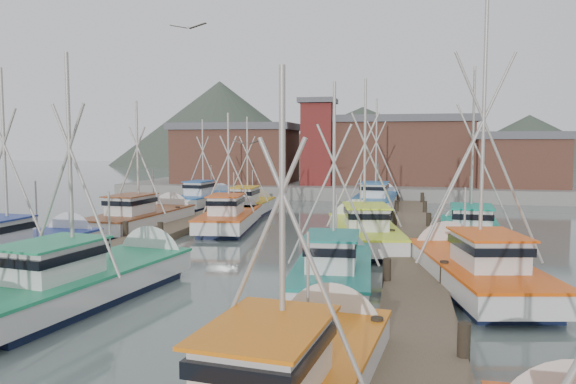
% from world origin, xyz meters
% --- Properties ---
extents(ground, '(260.00, 260.00, 0.00)m').
position_xyz_m(ground, '(0.00, 0.00, 0.00)').
color(ground, '#465451').
rests_on(ground, ground).
extents(dock_left, '(2.30, 46.00, 1.50)m').
position_xyz_m(dock_left, '(-7.00, 4.04, 0.21)').
color(dock_left, brown).
rests_on(dock_left, ground).
extents(dock_right, '(2.30, 46.00, 1.50)m').
position_xyz_m(dock_right, '(7.00, 4.04, 0.21)').
color(dock_right, brown).
rests_on(dock_right, ground).
extents(quay, '(44.00, 16.00, 1.20)m').
position_xyz_m(quay, '(0.00, 37.00, 0.60)').
color(quay, gray).
rests_on(quay, ground).
extents(shed_left, '(12.72, 8.48, 6.20)m').
position_xyz_m(shed_left, '(-11.00, 35.00, 4.34)').
color(shed_left, '#552D26').
rests_on(shed_left, quay).
extents(shed_center, '(14.84, 9.54, 6.90)m').
position_xyz_m(shed_center, '(6.00, 37.00, 4.69)').
color(shed_center, '#552D26').
rests_on(shed_center, quay).
extents(shed_right, '(8.48, 6.36, 5.20)m').
position_xyz_m(shed_right, '(17.00, 34.00, 3.84)').
color(shed_right, '#552D26').
rests_on(shed_right, quay).
extents(lookout_tower, '(3.60, 3.60, 8.50)m').
position_xyz_m(lookout_tower, '(-2.00, 33.00, 5.55)').
color(lookout_tower, maroon).
rests_on(lookout_tower, quay).
extents(distant_hills, '(175.00, 140.00, 42.00)m').
position_xyz_m(distant_hills, '(-12.76, 122.59, 0.00)').
color(distant_hills, '#3A4439').
rests_on(distant_hills, ground).
extents(boat_1, '(3.77, 9.28, 7.52)m').
position_xyz_m(boat_1, '(4.49, -11.63, 0.68)').
color(boat_1, '#101835').
rests_on(boat_1, ground).
extents(boat_4, '(4.56, 10.41, 9.19)m').
position_xyz_m(boat_4, '(-3.98, -5.07, 0.68)').
color(boat_4, '#101835').
rests_on(boat_4, ground).
extents(boat_5, '(3.28, 8.61, 8.15)m').
position_xyz_m(boat_5, '(4.11, -2.11, 0.68)').
color(boat_5, '#101835').
rests_on(boat_5, ground).
extents(boat_6, '(3.88, 9.74, 9.33)m').
position_xyz_m(boat_6, '(-9.88, -0.86, 0.68)').
color(boat_6, '#101835').
rests_on(boat_6, ground).
extents(boat_7, '(4.88, 10.08, 11.63)m').
position_xyz_m(boat_7, '(9.11, -0.59, 0.69)').
color(boat_7, '#101835').
rests_on(boat_7, ground).
extents(boat_8, '(3.83, 9.33, 7.95)m').
position_xyz_m(boat_8, '(-4.09, 11.23, 0.68)').
color(boat_8, '#101835').
rests_on(boat_8, ground).
extents(boat_9, '(4.85, 10.49, 9.55)m').
position_xyz_m(boat_9, '(4.40, 7.44, 0.68)').
color(boat_9, '#101835').
rests_on(boat_9, ground).
extents(boat_10, '(3.72, 9.97, 8.79)m').
position_xyz_m(boat_10, '(-9.42, 10.22, 0.68)').
color(boat_10, '#101835').
rests_on(boat_10, ground).
extents(boat_11, '(4.05, 9.50, 10.00)m').
position_xyz_m(boat_11, '(9.93, 8.08, 0.69)').
color(boat_11, '#101835').
rests_on(boat_11, ground).
extents(boat_12, '(3.16, 8.23, 7.86)m').
position_xyz_m(boat_12, '(-4.60, 17.32, 0.68)').
color(boat_12, '#101835').
rests_on(boat_12, ground).
extents(boat_13, '(4.00, 10.22, 9.82)m').
position_xyz_m(boat_13, '(4.28, 24.09, 0.68)').
color(boat_13, '#101835').
rests_on(boat_13, ground).
extents(boat_14, '(3.37, 8.65, 7.98)m').
position_xyz_m(boat_14, '(-9.81, 22.44, 0.68)').
color(boat_14, '#101835').
rests_on(boat_14, ground).
extents(gull_near, '(1.55, 0.64, 0.24)m').
position_xyz_m(gull_near, '(-1.83, -1.14, 9.88)').
color(gull_near, gray).
rests_on(gull_near, ground).
extents(gull_far, '(1.49, 0.65, 0.24)m').
position_xyz_m(gull_far, '(-0.70, 3.09, 5.38)').
color(gull_far, gray).
rests_on(gull_far, ground).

